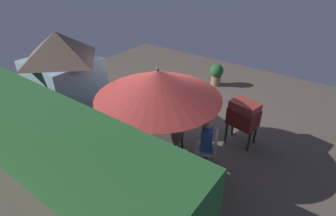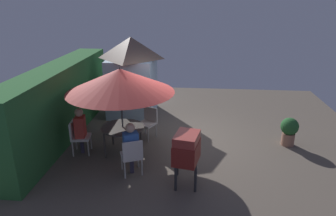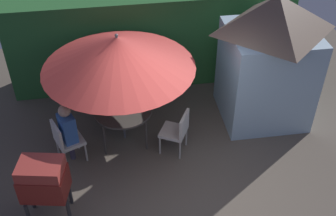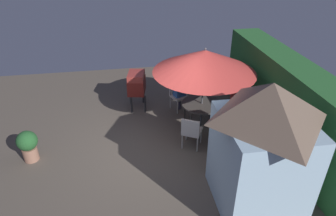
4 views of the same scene
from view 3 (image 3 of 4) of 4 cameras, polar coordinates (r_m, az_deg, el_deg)
The scene contains 11 objects.
ground_plane at distance 7.56m, azimuth 1.42°, elevation -10.67°, with size 11.00×11.00×0.00m, color brown.
hedge_backdrop at distance 9.63m, azimuth -2.21°, elevation 9.38°, with size 6.28×0.89×2.11m.
garden_shed at distance 8.51m, azimuth 13.47°, elevation 6.56°, with size 1.78×1.64×2.69m.
patio_table at distance 8.09m, azimuth -6.14°, elevation -0.50°, with size 1.13×1.13×0.73m.
patio_umbrella at distance 7.35m, azimuth -6.83°, elevation 7.51°, with size 2.73×2.73×2.34m.
bbq_grill at distance 6.80m, azimuth -16.57°, elevation -9.37°, with size 0.78×0.63×1.20m.
chair_near_shed at distance 9.12m, azimuth -7.71°, elevation 3.25°, with size 0.52×0.53×0.90m.
chair_far_side at distance 7.89m, azimuth -13.80°, elevation -4.16°, with size 0.61×0.60×0.90m.
chair_toward_hedge at distance 7.86m, azimuth 1.32°, elevation -2.97°, with size 0.63×0.63×0.90m.
person_in_red at distance 8.90m, azimuth -7.74°, elevation 4.33°, with size 0.37×0.29×1.26m.
person_in_blue at distance 7.73m, azimuth -13.50°, elevation -2.51°, with size 0.35×0.41×1.26m.
Camera 3 is at (-0.96, -4.88, 5.70)m, focal length 44.88 mm.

